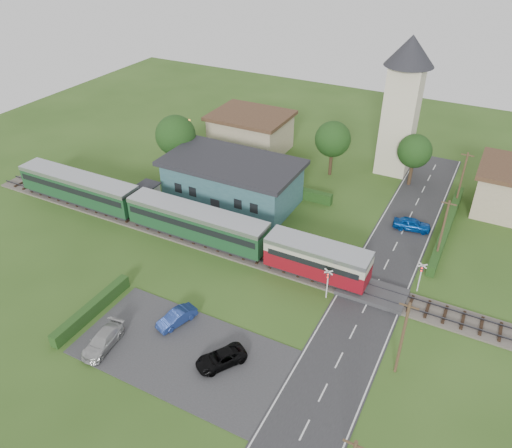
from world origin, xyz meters
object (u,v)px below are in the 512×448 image
at_px(church_tower, 404,96).
at_px(house_west, 251,132).
at_px(car_park_silver, 103,341).
at_px(pedestrian_near, 272,235).
at_px(station_building, 232,181).
at_px(crossing_signal_near, 328,279).
at_px(car_on_road, 412,224).
at_px(pedestrian_far, 157,198).
at_px(train, 172,215).
at_px(equipment_hut, 149,194).
at_px(car_park_dark, 221,358).
at_px(crossing_signal_far, 421,273).
at_px(car_park_blue, 177,317).

height_order(church_tower, house_west, church_tower).
bearing_deg(church_tower, car_park_silver, -106.39).
bearing_deg(pedestrian_near, station_building, -37.60).
height_order(crossing_signal_near, car_on_road, crossing_signal_near).
height_order(crossing_signal_near, pedestrian_near, crossing_signal_near).
height_order(church_tower, pedestrian_far, church_tower).
bearing_deg(train, car_on_road, 28.56).
relative_size(equipment_hut, car_park_dark, 0.63).
bearing_deg(car_park_silver, car_park_dark, 10.36).
height_order(crossing_signal_far, car_on_road, crossing_signal_far).
bearing_deg(pedestrian_far, car_park_silver, -170.27).
distance_m(house_west, pedestrian_near, 24.25).
xyz_separation_m(church_tower, car_on_road, (5.71, -13.45, -9.49)).
bearing_deg(station_building, car_park_dark, -62.24).
relative_size(pedestrian_near, pedestrian_far, 0.86).
bearing_deg(crossing_signal_far, station_building, 164.37).
height_order(crossing_signal_far, car_park_blue, crossing_signal_far).
bearing_deg(pedestrian_near, crossing_signal_near, 145.87).
bearing_deg(crossing_signal_far, equipment_hut, 178.54).
height_order(car_park_blue, car_park_silver, car_park_silver).
relative_size(equipment_hut, pedestrian_near, 1.67).
xyz_separation_m(crossing_signal_far, car_park_blue, (-17.37, -13.89, -1.46)).
bearing_deg(crossing_signal_near, car_park_dark, -111.88).
relative_size(church_tower, car_park_silver, 4.06).
bearing_deg(car_park_blue, equipment_hut, 152.13).
height_order(station_building, pedestrian_far, station_building).
xyz_separation_m(station_building, train, (-2.35, -8.99, -0.52)).
relative_size(car_park_blue, pedestrian_near, 2.41).
bearing_deg(pedestrian_far, church_tower, -60.13).
relative_size(house_west, pedestrian_near, 7.08).
distance_m(train, car_park_silver, 17.26).
distance_m(train, car_park_dark, 19.77).
distance_m(car_park_dark, pedestrian_far, 25.49).
relative_size(church_tower, car_on_road, 4.38).
xyz_separation_m(crossing_signal_far, car_on_road, (-2.89, 10.16, -1.41)).
xyz_separation_m(equipment_hut, train, (5.65, -3.20, 0.43)).
distance_m(train, church_tower, 32.28).
bearing_deg(train, equipment_hut, 150.48).
distance_m(church_tower, car_park_blue, 39.68).
height_order(church_tower, car_park_blue, church_tower).
relative_size(station_building, house_west, 1.48).
xyz_separation_m(station_building, pedestrian_far, (-7.03, -5.55, -1.36)).
bearing_deg(church_tower, car_park_blue, -103.17).
distance_m(car_park_silver, car_park_dark, 9.83).
relative_size(station_building, crossing_signal_near, 4.88).
xyz_separation_m(crossing_signal_near, pedestrian_far, (-23.43, 5.85, -0.81)).
bearing_deg(pedestrian_far, car_park_dark, -147.83).
bearing_deg(train, car_park_silver, -73.63).
height_order(equipment_hut, church_tower, church_tower).
height_order(train, crossing_signal_near, train).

